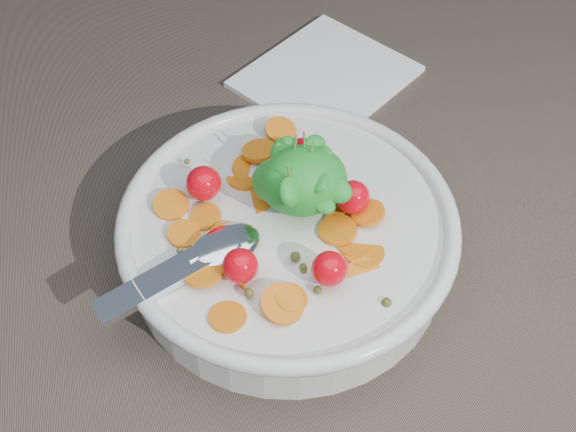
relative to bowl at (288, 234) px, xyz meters
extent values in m
plane|color=brown|center=(0.01, -0.02, -0.03)|extent=(6.00, 6.00, 0.00)
cylinder|color=silver|center=(0.00, 0.00, -0.01)|extent=(0.25, 0.25, 0.05)
torus|color=silver|center=(0.00, 0.00, 0.02)|extent=(0.27, 0.27, 0.01)
cylinder|color=silver|center=(0.00, 0.00, -0.03)|extent=(0.13, 0.13, 0.01)
cylinder|color=brown|center=(0.00, 0.00, -0.01)|extent=(0.23, 0.23, 0.04)
cylinder|color=orange|center=(0.03, -0.02, 0.02)|extent=(0.04, 0.04, 0.01)
cylinder|color=orange|center=(0.04, -0.06, 0.02)|extent=(0.04, 0.04, 0.01)
cylinder|color=orange|center=(0.04, -0.04, 0.02)|extent=(0.04, 0.04, 0.02)
cylinder|color=orange|center=(0.05, -0.04, 0.02)|extent=(0.04, 0.04, 0.01)
cylinder|color=orange|center=(-0.02, -0.07, 0.02)|extent=(0.03, 0.03, 0.01)
cylinder|color=orange|center=(-0.07, -0.03, 0.02)|extent=(0.03, 0.03, 0.01)
cylinder|color=orange|center=(-0.02, 0.03, 0.02)|extent=(0.04, 0.04, 0.01)
cylinder|color=orange|center=(0.06, -0.01, 0.02)|extent=(0.04, 0.04, 0.01)
cylinder|color=orange|center=(-0.06, -0.07, 0.02)|extent=(0.04, 0.04, 0.01)
cylinder|color=orange|center=(-0.02, -0.08, 0.02)|extent=(0.04, 0.04, 0.01)
cylinder|color=orange|center=(-0.08, 0.04, 0.02)|extent=(0.04, 0.04, 0.01)
cylinder|color=orange|center=(0.02, 0.09, 0.02)|extent=(0.03, 0.03, 0.01)
cylinder|color=orange|center=(0.00, 0.07, 0.02)|extent=(0.04, 0.04, 0.01)
cylinder|color=orange|center=(-0.06, 0.02, 0.02)|extent=(0.03, 0.03, 0.01)
cylinder|color=orange|center=(-0.01, 0.06, 0.02)|extent=(0.05, 0.05, 0.01)
cylinder|color=orange|center=(-0.05, -0.01, 0.02)|extent=(0.03, 0.03, 0.01)
cylinder|color=orange|center=(0.04, -0.02, 0.02)|extent=(0.04, 0.04, 0.01)
cylinder|color=orange|center=(-0.02, 0.05, 0.02)|extent=(0.03, 0.03, 0.01)
cylinder|color=orange|center=(-0.08, 0.01, 0.02)|extent=(0.04, 0.04, 0.01)
cylinder|color=orange|center=(-0.04, -0.05, 0.01)|extent=(0.03, 0.03, 0.01)
sphere|color=#46501A|center=(0.00, -0.07, 0.02)|extent=(0.01, 0.01, 0.01)
sphere|color=#46501A|center=(0.00, -0.04, 0.02)|extent=(0.01, 0.01, 0.01)
sphere|color=#46501A|center=(0.04, 0.02, 0.02)|extent=(0.01, 0.01, 0.01)
sphere|color=#46501A|center=(-0.06, 0.08, 0.02)|extent=(0.00, 0.00, 0.00)
sphere|color=#46501A|center=(-0.03, -0.01, 0.02)|extent=(0.01, 0.01, 0.01)
sphere|color=#46501A|center=(0.00, -0.04, 0.02)|extent=(0.01, 0.01, 0.01)
sphere|color=#46501A|center=(-0.09, -0.01, 0.02)|extent=(0.01, 0.01, 0.01)
sphere|color=#46501A|center=(0.02, 0.04, 0.02)|extent=(0.01, 0.01, 0.01)
sphere|color=#46501A|center=(0.00, -0.05, 0.02)|extent=(0.01, 0.01, 0.01)
sphere|color=#46501A|center=(-0.04, -0.06, 0.02)|extent=(0.01, 0.01, 0.01)
sphere|color=#46501A|center=(0.01, 0.08, 0.02)|extent=(0.01, 0.01, 0.01)
sphere|color=#46501A|center=(0.00, -0.05, 0.02)|extent=(0.01, 0.01, 0.01)
sphere|color=#46501A|center=(0.02, 0.02, 0.02)|extent=(0.01, 0.01, 0.01)
sphere|color=#46501A|center=(0.05, -0.09, 0.02)|extent=(0.01, 0.01, 0.01)
sphere|color=#46501A|center=(0.04, 0.00, 0.02)|extent=(0.01, 0.01, 0.01)
sphere|color=#46501A|center=(-0.01, 0.05, 0.02)|extent=(0.01, 0.01, 0.01)
sphere|color=red|center=(0.05, 0.00, 0.03)|extent=(0.03, 0.03, 0.03)
sphere|color=red|center=(0.03, 0.05, 0.03)|extent=(0.03, 0.03, 0.03)
sphere|color=red|center=(-0.06, 0.04, 0.04)|extent=(0.03, 0.03, 0.03)
sphere|color=red|center=(-0.05, -0.05, 0.03)|extent=(0.03, 0.03, 0.03)
sphere|color=red|center=(0.01, -0.06, 0.03)|extent=(0.03, 0.03, 0.03)
ellipsoid|color=green|center=(0.01, 0.01, 0.05)|extent=(0.07, 0.06, 0.05)
ellipsoid|color=green|center=(0.00, 0.02, 0.04)|extent=(0.04, 0.04, 0.03)
ellipsoid|color=green|center=(0.02, 0.00, 0.06)|extent=(0.03, 0.03, 0.02)
ellipsoid|color=green|center=(0.02, 0.01, 0.06)|extent=(0.02, 0.02, 0.02)
ellipsoid|color=green|center=(0.01, 0.01, 0.06)|extent=(0.02, 0.02, 0.02)
ellipsoid|color=green|center=(0.02, 0.01, 0.06)|extent=(0.02, 0.02, 0.01)
ellipsoid|color=green|center=(0.02, 0.01, 0.05)|extent=(0.02, 0.02, 0.01)
ellipsoid|color=green|center=(0.01, 0.00, 0.06)|extent=(0.02, 0.03, 0.02)
ellipsoid|color=green|center=(0.01, 0.04, 0.05)|extent=(0.02, 0.02, 0.02)
ellipsoid|color=green|center=(0.03, 0.03, 0.06)|extent=(0.02, 0.02, 0.01)
ellipsoid|color=green|center=(0.04, 0.01, 0.05)|extent=(0.02, 0.02, 0.01)
ellipsoid|color=green|center=(0.01, 0.02, 0.05)|extent=(0.02, 0.02, 0.02)
ellipsoid|color=green|center=(0.02, 0.00, 0.06)|extent=(0.02, 0.02, 0.02)
ellipsoid|color=green|center=(0.02, -0.01, 0.06)|extent=(0.02, 0.02, 0.02)
ellipsoid|color=green|center=(0.02, 0.01, 0.05)|extent=(0.03, 0.03, 0.03)
ellipsoid|color=green|center=(0.01, 0.04, 0.05)|extent=(0.03, 0.03, 0.03)
ellipsoid|color=green|center=(0.02, -0.02, 0.05)|extent=(0.02, 0.02, 0.01)
ellipsoid|color=green|center=(0.01, 0.00, 0.06)|extent=(0.03, 0.03, 0.01)
ellipsoid|color=green|center=(0.01, 0.02, 0.06)|extent=(0.03, 0.03, 0.01)
ellipsoid|color=green|center=(0.03, 0.02, 0.06)|extent=(0.03, 0.03, 0.02)
ellipsoid|color=green|center=(0.00, -0.01, 0.06)|extent=(0.02, 0.03, 0.03)
ellipsoid|color=green|center=(0.02, 0.00, 0.06)|extent=(0.03, 0.03, 0.02)
ellipsoid|color=green|center=(0.01, 0.00, 0.06)|extent=(0.02, 0.02, 0.02)
ellipsoid|color=green|center=(0.02, 0.00, 0.06)|extent=(0.03, 0.03, 0.02)
ellipsoid|color=green|center=(0.03, -0.01, 0.05)|extent=(0.03, 0.03, 0.02)
ellipsoid|color=green|center=(0.03, 0.00, 0.06)|extent=(0.03, 0.03, 0.02)
cylinder|color=#4C8C33|center=(0.00, 0.00, 0.06)|extent=(0.01, 0.00, 0.04)
cylinder|color=#4C8C33|center=(0.02, 0.01, 0.06)|extent=(0.01, 0.01, 0.04)
cylinder|color=#4C8C33|center=(0.01, 0.02, 0.06)|extent=(0.01, 0.01, 0.04)
cylinder|color=#4C8C33|center=(0.02, 0.02, 0.06)|extent=(0.00, 0.01, 0.04)
ellipsoid|color=silver|center=(-0.05, -0.02, 0.02)|extent=(0.07, 0.06, 0.02)
cube|color=silver|center=(-0.10, -0.03, 0.02)|extent=(0.11, 0.06, 0.02)
cylinder|color=silver|center=(-0.07, -0.02, 0.02)|extent=(0.02, 0.02, 0.01)
cube|color=white|center=(0.10, 0.21, -0.03)|extent=(0.21, 0.20, 0.01)
camera|label=1|loc=(-0.09, -0.34, 0.45)|focal=45.00mm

